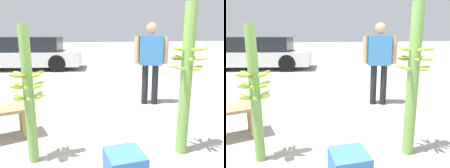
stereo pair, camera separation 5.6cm
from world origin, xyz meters
TOP-DOWN VIEW (x-y plane):
  - ground_plane at (0.00, 0.00)m, footprint 80.00×80.00m
  - banana_stalk_left at (-0.85, 0.38)m, footprint 0.36×0.37m
  - banana_stalk_center at (0.83, 0.09)m, footprint 0.40×0.40m
  - vendor_person at (1.30, 1.91)m, footprint 0.65×0.34m
  - parked_car at (-1.39, 7.51)m, footprint 4.54×2.60m

SIDE VIEW (x-z plane):
  - ground_plane at x=0.00m, z-range 0.00..0.00m
  - parked_car at x=-1.39m, z-range -0.02..1.27m
  - banana_stalk_left at x=-0.85m, z-range 0.03..1.51m
  - banana_stalk_center at x=0.83m, z-range 0.03..1.73m
  - vendor_person at x=1.30m, z-range 0.15..1.75m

